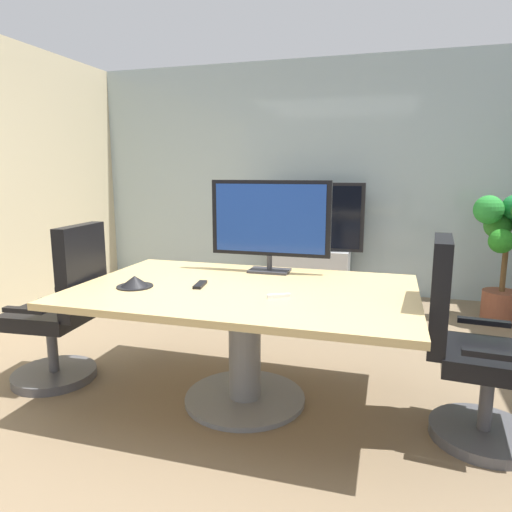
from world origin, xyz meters
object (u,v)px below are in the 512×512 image
Objects in this scene: office_chair_left at (62,317)px; potted_plant at (508,243)px; tv_monitor at (270,221)px; wall_display_unit at (310,259)px; office_chair_right at (470,357)px; remote_control at (200,285)px; conference_table at (245,314)px; conference_phone at (135,282)px.

potted_plant is at bearing 121.18° from office_chair_left.
tv_monitor is 2.56m from potted_plant.
office_chair_left is at bearing -115.01° from wall_display_unit.
office_chair_left and office_chair_right have the same top height.
remote_control is (-0.31, -0.52, -0.35)m from tv_monitor.
office_chair_right reaches higher than conference_table.
conference_table is 2.42× the size of tv_monitor.
conference_phone is at bearing -137.22° from potted_plant.
conference_phone is (-1.92, -0.14, 0.31)m from office_chair_right.
office_chair_right is at bearing -63.34° from wall_display_unit.
conference_table is at bearing 0.63° from remote_control.
tv_monitor is at bearing -137.60° from potted_plant.
potted_plant is at bearing 48.89° from conference_table.
office_chair_left is 1.56m from tv_monitor.
tv_monitor is (1.31, 0.55, 0.64)m from office_chair_left.
wall_display_unit is 7.71× the size of remote_control.
office_chair_left is 3.92m from potted_plant.
wall_display_unit is 2.84m from conference_phone.
potted_plant is (1.95, -0.39, 0.32)m from wall_display_unit.
wall_display_unit is at bearing 150.74° from office_chair_left.
conference_table is at bearing -131.11° from potted_plant.
office_chair_right is 1.30× the size of tv_monitor.
potted_plant is 3.12m from remote_control.
wall_display_unit is (-1.31, 2.61, -0.01)m from office_chair_right.
tv_monitor is at bearing 85.86° from conference_table.
potted_plant is 5.54× the size of conference_phone.
wall_display_unit is (1.24, 2.66, -0.01)m from office_chair_left.
conference_table is 0.71m from tv_monitor.
office_chair_right is 2.93m from wall_display_unit.
tv_monitor reaches higher than office_chair_left.
office_chair_left is 0.71m from conference_phone.
conference_phone reaches higher than conference_table.
wall_display_unit reaches higher than conference_phone.
remote_control reaches higher than conference_table.
potted_plant is at bearing 42.40° from tv_monitor.
potted_plant reaches higher than remote_control.
office_chair_right is at bearing -1.66° from conference_table.
potted_plant is at bearing 42.78° from conference_phone.
conference_phone is (-0.68, -0.65, -0.33)m from tv_monitor.
conference_phone is at bearing -168.84° from remote_control.
office_chair_left is at bearing 171.20° from conference_phone.
office_chair_left is 4.95× the size of conference_phone.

